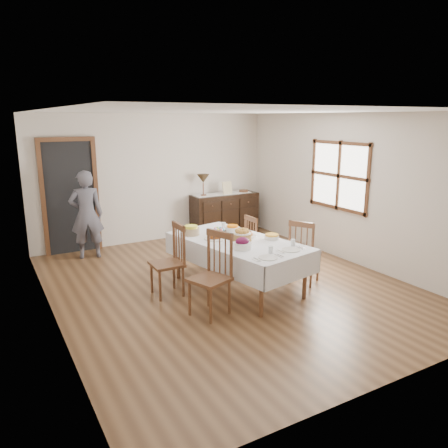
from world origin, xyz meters
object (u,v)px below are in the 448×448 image
dining_table (238,246)px  chair_left_far (170,259)px  person (86,212)px  chair_left_near (212,273)px  chair_right_near (304,252)px  sideboard (225,214)px  chair_right_far (257,242)px  table_lamp (203,179)px

dining_table → chair_left_far: chair_left_far is taller
dining_table → person: person is taller
chair_left_near → chair_left_far: bearing=174.2°
chair_left_near → chair_right_near: chair_left_near is taller
dining_table → chair_left_near: (-0.74, -0.59, -0.11)m
chair_right_near → sideboard: size_ratio=0.68×
chair_left_near → sideboard: size_ratio=0.73×
chair_left_far → person: person is taller
person → dining_table: bearing=131.2°
dining_table → chair_right_far: bearing=26.8°
chair_left_far → chair_right_far: size_ratio=1.12×
chair_left_near → chair_left_far: (-0.22, 0.87, -0.02)m
chair_left_near → chair_right_near: size_ratio=1.08×
chair_right_far → table_lamp: (0.18, 2.33, 0.78)m
chair_right_near → chair_right_far: bearing=-15.0°
person → table_lamp: 2.55m
chair_right_far → sideboard: size_ratio=0.63×
person → chair_left_near: bearing=114.9°
chair_left_near → sideboard: (2.15, 3.48, -0.10)m
table_lamp → sideboard: bearing=-0.9°
chair_left_far → table_lamp: size_ratio=2.27×
chair_right_near → sideboard: bearing=-38.9°
chair_right_far → chair_left_near: bearing=129.5°
chair_right_far → person: 3.14m
sideboard → dining_table: bearing=-116.0°
dining_table → chair_left_near: bearing=-153.0°
sideboard → table_lamp: size_ratio=3.23×
chair_left_near → person: bearing=174.8°
chair_left_near → chair_right_far: chair_left_near is taller
chair_right_far → person: (-2.33, 2.06, 0.39)m
chair_left_near → sideboard: bearing=127.9°
dining_table → chair_right_near: size_ratio=2.33×
chair_left_far → table_lamp: table_lamp is taller
dining_table → person: size_ratio=1.37×
chair_right_near → table_lamp: 3.31m
chair_right_far → table_lamp: table_lamp is taller
sideboard → table_lamp: table_lamp is taller
person → chair_left_far: bearing=115.1°
dining_table → chair_left_far: 1.02m
chair_left_near → table_lamp: (1.64, 3.49, 0.70)m
dining_table → table_lamp: 3.09m
dining_table → chair_left_far: bearing=152.3°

